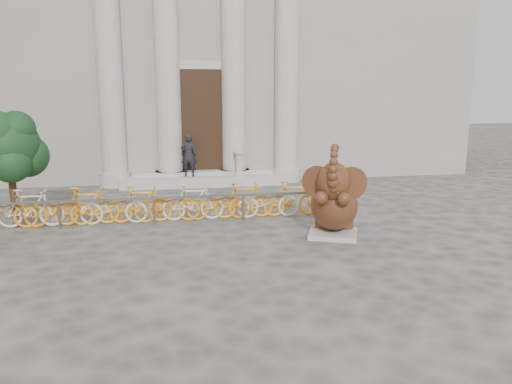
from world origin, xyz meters
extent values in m
plane|color=#474442|center=(0.00, 0.00, 0.00)|extent=(80.00, 80.00, 0.00)
cube|color=gray|center=(0.00, 15.00, 6.00)|extent=(22.00, 10.00, 12.00)
cube|color=black|center=(0.00, 9.92, 2.30)|extent=(2.40, 0.16, 4.00)
cylinder|color=#A8A59E|center=(-3.20, 9.80, 4.00)|extent=(0.90, 0.90, 8.00)
cylinder|color=#A8A59E|center=(-1.20, 9.80, 4.00)|extent=(0.90, 0.90, 8.00)
cylinder|color=#A8A59E|center=(1.20, 9.80, 4.00)|extent=(0.90, 0.90, 8.00)
cylinder|color=#A8A59E|center=(3.20, 9.80, 4.00)|extent=(0.90, 0.90, 8.00)
cube|color=#A8A59E|center=(0.00, 9.40, 0.18)|extent=(6.00, 1.20, 0.36)
cube|color=#A8A59E|center=(2.56, 2.21, 0.06)|extent=(1.42, 1.36, 0.11)
ellipsoid|color=black|center=(2.65, 2.43, 0.45)|extent=(1.21, 1.19, 0.72)
ellipsoid|color=black|center=(2.57, 2.23, 0.76)|extent=(1.50, 1.65, 1.17)
cylinder|color=black|center=(2.43, 2.68, 0.26)|extent=(0.44, 0.44, 0.29)
cylinder|color=black|center=(2.99, 2.46, 0.26)|extent=(0.44, 0.44, 0.29)
cylinder|color=black|center=(2.17, 1.90, 0.99)|extent=(0.50, 0.72, 0.45)
cylinder|color=black|center=(2.63, 1.72, 0.99)|extent=(0.50, 0.72, 0.45)
ellipsoid|color=black|center=(2.42, 1.85, 1.39)|extent=(0.98, 0.95, 0.90)
cylinder|color=black|center=(2.11, 2.12, 1.35)|extent=(0.62, 0.53, 0.76)
cylinder|color=black|center=(2.83, 1.83, 1.35)|extent=(0.77, 0.11, 0.76)
cone|color=beige|center=(2.21, 1.69, 1.21)|extent=(0.11, 0.26, 0.12)
cone|color=beige|center=(2.46, 1.59, 1.21)|extent=(0.22, 0.25, 0.12)
cube|color=slate|center=(-1.69, 4.05, 0.70)|extent=(9.42, 0.06, 0.06)
cylinder|color=slate|center=(-4.04, 4.05, 0.35)|extent=(0.06, 0.06, 0.70)
cylinder|color=slate|center=(-1.69, 4.05, 0.35)|extent=(0.06, 0.06, 0.70)
cylinder|color=slate|center=(0.67, 4.05, 0.35)|extent=(0.06, 0.06, 0.70)
cylinder|color=slate|center=(2.82, 4.05, 0.35)|extent=(0.06, 0.06, 0.70)
imported|color=#FE9E16|center=(-5.45, 4.30, 0.50)|extent=(1.70, 0.50, 1.00)
imported|color=silver|center=(-4.77, 4.30, 0.50)|extent=(1.66, 0.47, 1.00)
imported|color=#FE9E16|center=(-4.09, 4.30, 0.50)|extent=(1.70, 0.50, 1.00)
imported|color=#FE9E16|center=(-3.40, 4.30, 0.50)|extent=(1.66, 0.47, 1.00)
imported|color=silver|center=(-2.72, 4.30, 0.50)|extent=(1.70, 0.50, 1.00)
imported|color=#FE9E16|center=(-2.03, 4.30, 0.50)|extent=(1.66, 0.47, 1.00)
imported|color=#FE9E16|center=(-1.35, 4.30, 0.50)|extent=(1.70, 0.50, 1.00)
imported|color=silver|center=(-0.66, 4.30, 0.50)|extent=(1.66, 0.47, 1.00)
imported|color=#FE9E16|center=(0.02, 4.30, 0.50)|extent=(1.70, 0.50, 1.00)
imported|color=#FE9E16|center=(0.71, 4.30, 0.50)|extent=(1.66, 0.47, 1.00)
imported|color=silver|center=(1.39, 4.30, 0.50)|extent=(1.70, 0.50, 1.00)
imported|color=#FE9E16|center=(2.08, 4.30, 0.50)|extent=(1.66, 0.47, 1.00)
cylinder|color=#332114|center=(-5.17, 4.43, 0.90)|extent=(0.18, 0.18, 1.80)
sphere|color=black|center=(-5.17, 4.43, 2.10)|extent=(1.50, 1.50, 1.50)
sphere|color=black|center=(-4.82, 4.63, 1.80)|extent=(1.10, 1.10, 1.10)
sphere|color=black|center=(-5.47, 4.68, 1.90)|extent=(1.00, 1.00, 1.00)
sphere|color=black|center=(-5.07, 4.13, 1.70)|extent=(1.00, 1.00, 1.00)
sphere|color=black|center=(-4.92, 4.33, 2.50)|extent=(0.90, 0.90, 0.90)
imported|color=black|center=(-0.54, 9.29, 1.14)|extent=(0.64, 0.49, 1.56)
cylinder|color=#A8A59E|center=(1.27, 9.10, 0.42)|extent=(0.37, 0.37, 0.11)
cylinder|color=#A8A59E|center=(1.27, 9.10, 0.78)|extent=(0.26, 0.26, 0.83)
cylinder|color=#A8A59E|center=(1.27, 9.10, 1.22)|extent=(0.37, 0.37, 0.09)
camera|label=1|loc=(-1.27, -8.82, 3.42)|focal=35.00mm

